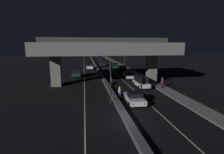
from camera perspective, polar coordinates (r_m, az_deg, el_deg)
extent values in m
plane|color=black|center=(16.96, 4.56, -13.85)|extent=(200.00, 200.00, 0.00)
cube|color=beige|center=(50.50, -9.06, 2.37)|extent=(0.12, 126.00, 0.00)
cube|color=beige|center=(51.06, -0.44, 2.59)|extent=(0.12, 126.00, 0.00)
cube|color=#4C4C51|center=(50.60, -4.73, 2.72)|extent=(0.68, 126.00, 0.42)
cube|color=slate|center=(45.30, 7.01, 1.59)|extent=(2.20, 126.00, 0.13)
cube|color=slate|center=(31.13, -17.84, 2.08)|extent=(1.64, 1.43, 5.43)
cube|color=slate|center=(33.10, 12.79, 2.80)|extent=(1.64, 1.43, 5.43)
cube|color=slate|center=(30.69, -2.09, 9.32)|extent=(22.68, 11.60, 1.88)
cube|color=#333335|center=(30.70, -2.11, 11.91)|extent=(22.68, 0.40, 0.90)
cylinder|color=black|center=(20.47, -0.47, -1.93)|extent=(0.14, 0.14, 5.17)
cube|color=black|center=(20.33, -0.55, 3.44)|extent=(0.30, 0.28, 0.95)
sphere|color=red|center=(20.44, -0.62, 4.31)|extent=(0.18, 0.18, 0.18)
sphere|color=black|center=(20.47, -0.62, 3.49)|extent=(0.18, 0.18, 0.18)
sphere|color=black|center=(20.51, -0.61, 2.66)|extent=(0.18, 0.18, 0.18)
cylinder|color=#2D2D30|center=(50.62, 4.23, 6.68)|extent=(0.18, 0.18, 7.36)
cylinder|color=#2D2D30|center=(50.31, 3.25, 10.70)|extent=(1.84, 0.10, 0.10)
ellipsoid|color=#F2B759|center=(50.12, 2.20, 10.59)|extent=(0.56, 0.32, 0.24)
cube|color=silver|center=(21.39, 7.26, -6.94)|extent=(1.96, 4.33, 0.55)
cube|color=black|center=(21.13, 7.37, -5.64)|extent=(1.66, 1.76, 0.52)
cylinder|color=black|center=(22.59, 4.15, -6.67)|extent=(0.22, 0.67, 0.67)
cylinder|color=black|center=(22.99, 8.54, -6.45)|extent=(0.22, 0.67, 0.67)
cylinder|color=black|center=(19.97, 5.74, -9.02)|extent=(0.22, 0.67, 0.67)
cylinder|color=black|center=(20.43, 10.69, -8.70)|extent=(0.22, 0.67, 0.67)
cube|color=red|center=(19.25, 6.99, -8.84)|extent=(0.18, 0.04, 0.11)
cube|color=red|center=(19.59, 10.66, -8.60)|extent=(0.18, 0.04, 0.11)
cube|color=silver|center=(29.40, 9.48, -2.10)|extent=(1.66, 4.53, 0.62)
cube|color=black|center=(29.35, 9.45, -0.54)|extent=(1.46, 3.26, 0.96)
cylinder|color=black|center=(30.62, 7.14, -2.13)|extent=(0.20, 0.70, 0.70)
cylinder|color=black|center=(31.10, 10.00, -2.01)|extent=(0.20, 0.70, 0.70)
cylinder|color=black|center=(27.84, 8.85, -3.44)|extent=(0.20, 0.70, 0.70)
cylinder|color=black|center=(28.37, 11.96, -3.29)|extent=(0.20, 0.70, 0.70)
cube|color=red|center=(27.11, 9.84, -3.11)|extent=(0.18, 0.03, 0.11)
cube|color=red|center=(27.51, 12.12, -2.99)|extent=(0.18, 0.03, 0.11)
cube|color=silver|center=(36.90, 5.35, 0.53)|extent=(1.75, 4.30, 0.64)
cube|color=black|center=(36.61, 5.44, 1.32)|extent=(1.52, 2.07, 0.46)
cylinder|color=black|center=(38.13, 3.63, 0.38)|extent=(0.21, 0.65, 0.65)
cylinder|color=black|center=(38.50, 6.05, 0.44)|extent=(0.21, 0.65, 0.65)
cylinder|color=black|center=(35.42, 4.57, -0.41)|extent=(0.21, 0.65, 0.65)
cylinder|color=black|center=(35.82, 7.16, -0.33)|extent=(0.21, 0.65, 0.65)
cube|color=red|center=(34.70, 5.23, -0.05)|extent=(0.18, 0.03, 0.11)
cube|color=red|center=(35.00, 7.12, 0.00)|extent=(0.18, 0.03, 0.11)
cube|color=#141938|center=(44.72, 3.38, 2.32)|extent=(1.87, 3.92, 0.70)
cube|color=black|center=(44.63, 3.39, 3.22)|extent=(1.64, 2.36, 0.71)
cylinder|color=black|center=(45.84, 1.92, 2.09)|extent=(0.20, 0.64, 0.64)
cylinder|color=black|center=(46.22, 4.12, 2.14)|extent=(0.20, 0.64, 0.64)
cylinder|color=black|center=(43.33, 2.58, 1.60)|extent=(0.20, 0.64, 0.64)
cylinder|color=black|center=(43.74, 4.90, 1.65)|extent=(0.20, 0.64, 0.64)
cube|color=red|center=(42.68, 3.11, 1.98)|extent=(0.18, 0.03, 0.11)
cube|color=red|center=(42.97, 4.80, 2.02)|extent=(0.18, 0.03, 0.11)
cube|color=black|center=(52.79, 0.91, 3.52)|extent=(1.79, 4.11, 0.55)
cube|color=black|center=(52.72, 0.91, 4.20)|extent=(1.56, 2.47, 0.72)
cylinder|color=black|center=(54.02, -0.22, 3.38)|extent=(0.21, 0.67, 0.67)
cylinder|color=black|center=(54.29, 1.57, 3.41)|extent=(0.21, 0.67, 0.67)
cylinder|color=black|center=(51.37, 0.21, 3.01)|extent=(0.21, 0.67, 0.67)
cylinder|color=black|center=(51.65, 2.09, 3.05)|extent=(0.21, 0.67, 0.67)
cube|color=red|center=(50.67, 0.61, 3.26)|extent=(0.18, 0.03, 0.11)
cube|color=red|center=(50.88, 1.97, 3.28)|extent=(0.18, 0.03, 0.11)
cube|color=#141938|center=(59.11, -3.26, 4.30)|extent=(1.96, 4.74, 0.71)
cube|color=black|center=(58.81, -3.24, 4.86)|extent=(1.68, 2.29, 0.49)
cylinder|color=black|center=(60.58, -4.29, 4.10)|extent=(0.21, 0.64, 0.64)
cylinder|color=black|center=(60.79, -2.58, 4.14)|extent=(0.21, 0.64, 0.64)
cylinder|color=black|center=(57.51, -3.97, 3.77)|extent=(0.21, 0.64, 0.64)
cylinder|color=black|center=(57.73, -2.17, 3.81)|extent=(0.21, 0.64, 0.64)
cube|color=red|center=(56.70, -3.63, 4.08)|extent=(0.18, 0.03, 0.11)
cube|color=red|center=(56.86, -2.32, 4.11)|extent=(0.18, 0.03, 0.11)
cube|color=black|center=(39.11, -11.58, 1.04)|extent=(1.93, 4.14, 0.76)
cube|color=black|center=(38.88, -11.63, 2.26)|extent=(1.68, 2.99, 0.97)
cylinder|color=black|center=(37.83, -10.24, 0.19)|extent=(0.22, 0.70, 0.69)
cylinder|color=black|center=(37.87, -12.95, 0.10)|extent=(0.22, 0.70, 0.69)
cylinder|color=black|center=(40.50, -10.26, 0.86)|extent=(0.22, 0.70, 0.69)
cylinder|color=black|center=(40.54, -12.79, 0.77)|extent=(0.22, 0.70, 0.69)
cube|color=white|center=(41.15, -10.63, 1.37)|extent=(0.18, 0.03, 0.11)
cube|color=white|center=(41.18, -12.41, 1.31)|extent=(0.18, 0.03, 0.11)
cube|color=silver|center=(50.96, -7.28, 3.29)|extent=(1.87, 4.02, 0.74)
cube|color=black|center=(51.09, -7.29, 4.01)|extent=(1.62, 1.94, 0.50)
cylinder|color=black|center=(49.72, -6.23, 2.70)|extent=(0.21, 0.67, 0.67)
cylinder|color=black|center=(49.70, -8.26, 2.65)|extent=(0.21, 0.67, 0.67)
cylinder|color=black|center=(52.33, -6.32, 3.09)|extent=(0.21, 0.67, 0.67)
cylinder|color=black|center=(52.31, -8.25, 3.04)|extent=(0.21, 0.67, 0.67)
cube|color=white|center=(52.97, -6.62, 3.45)|extent=(0.18, 0.03, 0.11)
cube|color=white|center=(52.96, -7.99, 3.42)|extent=(0.18, 0.03, 0.11)
cylinder|color=black|center=(24.28, 2.23, -5.52)|extent=(0.10, 0.59, 0.59)
cylinder|color=black|center=(23.06, 2.75, -6.40)|extent=(0.12, 0.59, 0.59)
cube|color=navy|center=(23.61, 2.49, -5.44)|extent=(0.27, 0.99, 0.32)
cylinder|color=beige|center=(23.49, 2.50, -4.39)|extent=(0.33, 0.33, 0.57)
sphere|color=silver|center=(23.39, 2.50, -3.43)|extent=(0.24, 0.24, 0.24)
cube|color=red|center=(22.95, 2.77, -5.91)|extent=(0.08, 0.03, 0.08)
cylinder|color=black|center=(31.92, -0.52, -1.59)|extent=(0.08, 0.63, 0.63)
cylinder|color=black|center=(30.66, -0.15, -2.09)|extent=(0.10, 0.63, 0.63)
cube|color=maroon|center=(31.24, -0.34, -1.44)|extent=(0.24, 0.99, 0.32)
cylinder|color=beige|center=(31.16, -0.34, -0.71)|extent=(0.32, 0.32, 0.50)
sphere|color=silver|center=(31.09, -0.34, -0.03)|extent=(0.24, 0.24, 0.24)
cube|color=red|center=(30.57, -0.14, -1.71)|extent=(0.08, 0.03, 0.08)
cylinder|color=black|center=(39.28, -1.91, 0.62)|extent=(0.12, 0.56, 0.56)
cylinder|color=black|center=(37.98, -1.80, 0.28)|extent=(0.14, 0.56, 0.56)
cube|color=black|center=(38.59, -1.86, 0.78)|extent=(0.31, 1.02, 0.32)
cylinder|color=beige|center=(38.52, -1.86, 1.40)|extent=(0.34, 0.34, 0.53)
sphere|color=black|center=(38.47, -1.87, 1.97)|extent=(0.24, 0.24, 0.24)
cube|color=red|center=(37.89, -1.80, 0.60)|extent=(0.08, 0.04, 0.08)
cylinder|color=black|center=(29.35, 16.04, -2.66)|extent=(0.30, 0.30, 0.79)
cylinder|color=maroon|center=(29.20, 16.11, -1.28)|extent=(0.35, 0.35, 0.66)
sphere|color=tan|center=(29.12, 16.15, -0.44)|extent=(0.21, 0.21, 0.21)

